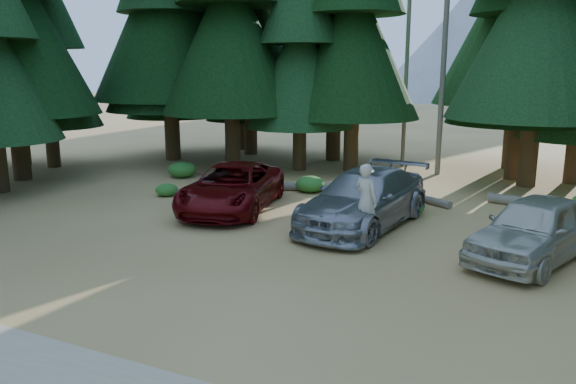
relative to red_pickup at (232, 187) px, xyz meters
name	(u,v)px	position (x,y,z in m)	size (l,w,h in m)	color
ground	(282,273)	(4.24, -4.76, -0.78)	(160.00, 160.00, 0.00)	#9C7442
forest_belt_north	(422,171)	(4.24, 10.24, -0.78)	(36.00, 7.00, 22.00)	black
snag_front	(445,38)	(5.04, 9.74, 5.22)	(0.24, 0.24, 12.00)	#6F6959
snag_back	(407,63)	(3.04, 11.24, 4.22)	(0.20, 0.20, 10.00)	#6F6959
mountain_peak	(511,17)	(1.65, 83.47, 11.93)	(48.00, 50.00, 28.00)	gray
red_pickup	(232,187)	(0.00, 0.00, 0.00)	(2.58, 5.60, 1.56)	#5E080A
silver_minivan_center	(364,199)	(4.70, -0.04, 0.07)	(2.39, 5.87, 1.70)	#92949A
silver_minivan_right	(535,229)	(9.53, -1.18, 0.03)	(1.91, 4.76, 1.62)	beige
frisbee_player	(366,200)	(5.31, -1.82, 0.48)	(0.86, 0.73, 1.99)	beige
log_left	(304,186)	(0.99, 3.85, -0.62)	(0.33, 0.33, 4.55)	#6F6959
log_mid	(415,196)	(5.33, 4.12, -0.64)	(0.27, 0.27, 3.27)	#6F6959
log_right	(572,209)	(10.47, 4.27, -0.60)	(0.35, 0.35, 5.50)	#6F6959
shrub_far_left	(182,170)	(-5.05, 4.06, -0.44)	(1.24, 1.24, 0.68)	#206B23
shrub_left	(240,184)	(-1.42, 2.94, -0.56)	(0.80, 0.80, 0.44)	#206B23
shrub_center_left	(310,184)	(1.30, 3.70, -0.46)	(1.15, 1.15, 0.63)	#206B23
shrub_center_right	(363,193)	(3.58, 3.28, -0.53)	(0.89, 0.89, 0.49)	#206B23
shrub_right	(411,208)	(5.68, 1.92, -0.54)	(0.88, 0.88, 0.48)	#206B23
shrub_edge_west	(167,190)	(-3.34, 0.74, -0.54)	(0.85, 0.85, 0.47)	#206B23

